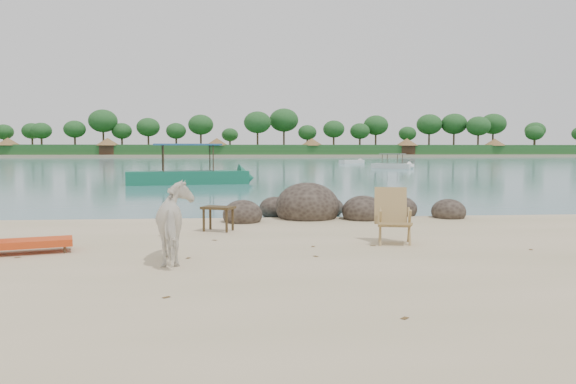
% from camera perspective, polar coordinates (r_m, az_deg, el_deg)
% --- Properties ---
extents(water, '(400.00, 400.00, 0.00)m').
position_cam_1_polar(water, '(98.64, -4.51, 3.22)').
color(water, '#3B6F77').
rests_on(water, ground).
extents(far_shore, '(420.00, 90.00, 1.40)m').
position_cam_1_polar(far_shore, '(178.63, -4.70, 3.69)').
color(far_shore, tan).
rests_on(far_shore, ground).
extents(far_scenery, '(420.00, 18.00, 9.50)m').
position_cam_1_polar(far_scenery, '(145.33, -4.64, 4.80)').
color(far_scenery, '#1E4C1E').
rests_on(far_scenery, ground).
extents(boulders, '(6.34, 2.86, 1.26)m').
position_cam_1_polar(boulders, '(14.79, 3.88, -1.81)').
color(boulders, black).
rests_on(boulders, ground).
extents(cow, '(0.95, 1.60, 1.27)m').
position_cam_1_polar(cow, '(9.07, -11.13, -3.17)').
color(cow, white).
rests_on(cow, ground).
extents(side_table, '(0.78, 0.66, 0.54)m').
position_cam_1_polar(side_table, '(12.32, -7.10, -2.88)').
color(side_table, '#322414').
rests_on(side_table, ground).
extents(lounge_chair, '(1.84, 1.09, 0.52)m').
position_cam_1_polar(lounge_chair, '(10.64, -24.82, -4.43)').
color(lounge_chair, '#E0501A').
rests_on(lounge_chair, ground).
extents(deck_chair, '(0.82, 0.87, 1.05)m').
position_cam_1_polar(deck_chair, '(10.76, 10.80, -2.58)').
color(deck_chair, '#A08150').
rests_on(deck_chair, ground).
extents(boat_near, '(7.46, 2.91, 3.53)m').
position_cam_1_polar(boat_near, '(30.89, -10.19, 4.16)').
color(boat_near, '#15674A').
rests_on(boat_near, water).
extents(boat_mid, '(4.18, 4.37, 2.42)m').
position_cam_1_polar(boat_mid, '(57.46, 10.56, 3.62)').
color(boat_mid, silver).
rests_on(boat_mid, water).
extents(boat_far, '(4.43, 3.91, 0.56)m').
position_cam_1_polar(boat_far, '(78.10, 6.50, 3.14)').
color(boat_far, silver).
rests_on(boat_far, water).
extents(dead_leaves, '(8.96, 6.14, 0.00)m').
position_cam_1_polar(dead_leaves, '(9.22, -3.45, -6.94)').
color(dead_leaves, brown).
rests_on(dead_leaves, ground).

